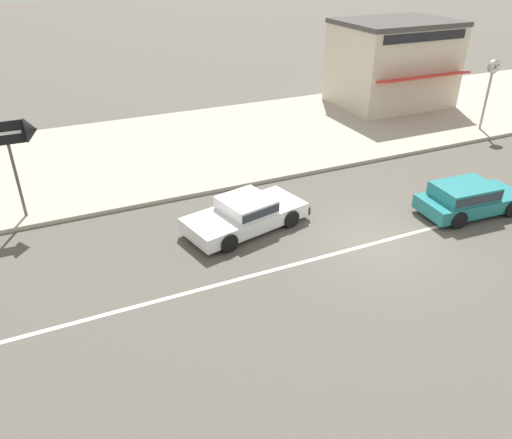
{
  "coord_description": "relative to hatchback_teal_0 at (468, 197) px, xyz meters",
  "views": [
    {
      "loc": [
        -9.05,
        -10.57,
        8.28
      ],
      "look_at": [
        -3.49,
        1.63,
        0.8
      ],
      "focal_mm": 35.0,
      "sensor_mm": 36.0,
      "label": 1
    }
  ],
  "objects": [
    {
      "name": "hatchback_teal_0",
      "position": [
        0.0,
        0.0,
        0.0
      ],
      "size": [
        3.82,
        1.91,
        1.1
      ],
      "color": "teal",
      "rests_on": "ground"
    },
    {
      "name": "arrow_signboard",
      "position": [
        -13.4,
        5.78,
        2.36
      ],
      "size": [
        1.51,
        0.82,
        3.34
      ],
      "color": "#4C4C51",
      "rests_on": "kerb_strip"
    },
    {
      "name": "sedan_white_2",
      "position": [
        -7.38,
        2.21,
        -0.05
      ],
      "size": [
        4.41,
        2.6,
        1.06
      ],
      "color": "white",
      "rests_on": "ground"
    },
    {
      "name": "street_clock",
      "position": [
        7.03,
        6.19,
        2.03
      ],
      "size": [
        0.62,
        0.22,
        3.33
      ],
      "color": "#9E9EA3",
      "rests_on": "kerb_strip"
    },
    {
      "name": "shopfront_corner_warung",
      "position": [
        5.63,
        11.73,
        1.82
      ],
      "size": [
        6.17,
        5.36,
        4.51
      ],
      "color": "beige",
      "rests_on": "kerb_strip"
    },
    {
      "name": "kerb_strip",
      "position": [
        -3.97,
        10.08,
        -0.51
      ],
      "size": [
        68.0,
        10.0,
        0.15
      ],
      "primitive_type": "cube",
      "color": "#ADA393",
      "rests_on": "ground"
    },
    {
      "name": "lane_centre_stripe",
      "position": [
        -3.97,
        -0.37,
        -0.59
      ],
      "size": [
        50.4,
        0.14,
        0.01
      ],
      "primitive_type": "cube",
      "color": "silver",
      "rests_on": "ground"
    },
    {
      "name": "ground_plane",
      "position": [
        -3.97,
        -0.37,
        -0.59
      ],
      "size": [
        160.0,
        160.0,
        0.0
      ],
      "primitive_type": "plane",
      "color": "#544F47"
    }
  ]
}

